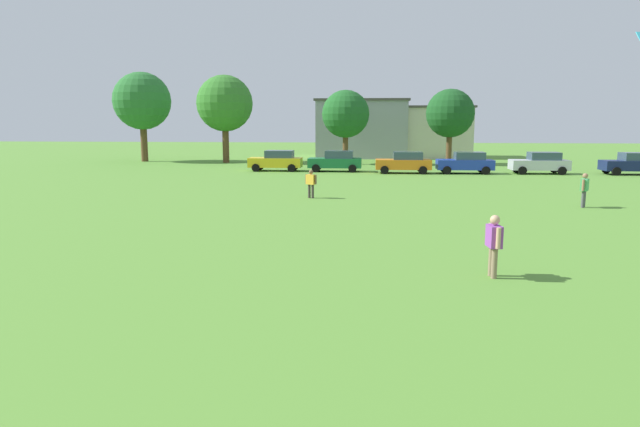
{
  "coord_description": "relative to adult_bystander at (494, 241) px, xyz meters",
  "views": [
    {
      "loc": [
        3.1,
        -0.09,
        3.97
      ],
      "look_at": [
        2.13,
        10.78,
        2.18
      ],
      "focal_mm": 31.3,
      "sensor_mm": 36.0,
      "label": 1
    }
  ],
  "objects": [
    {
      "name": "parked_car_navy_5",
      "position": [
        16.76,
        30.05,
        -0.11
      ],
      "size": [
        4.3,
        2.02,
        1.68
      ],
      "rotation": [
        0.0,
        0.0,
        3.14
      ],
      "color": "#141E4C",
      "rests_on": "ground"
    },
    {
      "name": "bystander_near_trees",
      "position": [
        6.82,
        12.59,
        -0.01
      ],
      "size": [
        0.52,
        0.68,
        1.61
      ],
      "rotation": [
        0.0,
        0.0,
        4.19
      ],
      "color": "#4C4C51",
      "rests_on": "ground"
    },
    {
      "name": "parked_car_orange_2",
      "position": [
        -0.51,
        29.76,
        -0.11
      ],
      "size": [
        4.3,
        2.02,
        1.68
      ],
      "rotation": [
        0.0,
        0.0,
        3.14
      ],
      "color": "orange",
      "rests_on": "ground"
    },
    {
      "name": "bystander_midfield",
      "position": [
        -6.28,
        14.7,
        -0.08
      ],
      "size": [
        0.63,
        0.47,
        1.49
      ],
      "rotation": [
        0.0,
        0.0,
        2.64
      ],
      "color": "#3F3833",
      "rests_on": "ground"
    },
    {
      "name": "house_right",
      "position": [
        2.92,
        50.41,
        1.9
      ],
      "size": [
        10.16,
        7.78,
        5.72
      ],
      "color": "beige",
      "rests_on": "ground"
    },
    {
      "name": "house_left",
      "position": [
        -4.16,
        50.41,
        2.28
      ],
      "size": [
        10.29,
        8.97,
        6.47
      ],
      "color": "#9999A3",
      "rests_on": "ground"
    },
    {
      "name": "parked_car_silver_4",
      "position": [
        9.93,
        30.14,
        -0.11
      ],
      "size": [
        4.3,
        2.02,
        1.68
      ],
      "rotation": [
        0.0,
        0.0,
        3.14
      ],
      "color": "silver",
      "rests_on": "ground"
    },
    {
      "name": "ground_plane",
      "position": [
        -6.3,
        15.76,
        -0.97
      ],
      "size": [
        160.0,
        160.0,
        0.0
      ],
      "primitive_type": "plane",
      "color": "#568C33"
    },
    {
      "name": "tree_right",
      "position": [
        -5.54,
        38.79,
        3.72
      ],
      "size": [
        4.46,
        4.46,
        6.95
      ],
      "color": "brown",
      "rests_on": "ground"
    },
    {
      "name": "tree_far_left",
      "position": [
        -26.1,
        40.85,
        5.06
      ],
      "size": [
        5.73,
        5.73,
        8.93
      ],
      "color": "brown",
      "rests_on": "ground"
    },
    {
      "name": "tree_left",
      "position": [
        -17.38,
        39.89,
        4.77
      ],
      "size": [
        5.46,
        5.46,
        8.5
      ],
      "color": "brown",
      "rests_on": "ground"
    },
    {
      "name": "parked_car_green_1",
      "position": [
        -5.95,
        30.85,
        -0.11
      ],
      "size": [
        4.3,
        2.02,
        1.68
      ],
      "rotation": [
        0.0,
        0.0,
        3.14
      ],
      "color": "#196B38",
      "rests_on": "ground"
    },
    {
      "name": "parked_car_blue_3",
      "position": [
        4.24,
        29.9,
        -0.11
      ],
      "size": [
        4.3,
        2.02,
        1.68
      ],
      "rotation": [
        0.0,
        0.0,
        3.14
      ],
      "color": "#1E38AD",
      "rests_on": "ground"
    },
    {
      "name": "parked_car_yellow_0",
      "position": [
        -10.84,
        30.91,
        -0.11
      ],
      "size": [
        4.3,
        2.02,
        1.68
      ],
      "rotation": [
        0.0,
        0.0,
        3.14
      ],
      "color": "yellow",
      "rests_on": "ground"
    },
    {
      "name": "tree_far_right",
      "position": [
        4.24,
        39.58,
        3.79
      ],
      "size": [
        4.52,
        4.52,
        7.04
      ],
      "color": "brown",
      "rests_on": "ground"
    },
    {
      "name": "adult_bystander",
      "position": [
        0.0,
        0.0,
        0.0
      ],
      "size": [
        0.35,
        0.77,
        1.63
      ],
      "rotation": [
        0.0,
        0.0,
        4.81
      ],
      "color": "#8C7259",
      "rests_on": "ground"
    }
  ]
}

